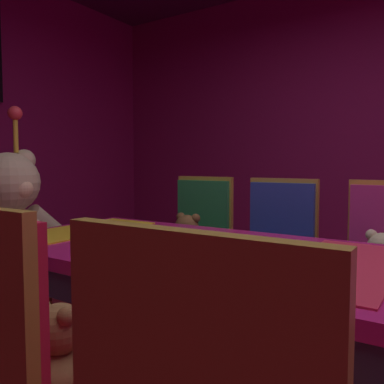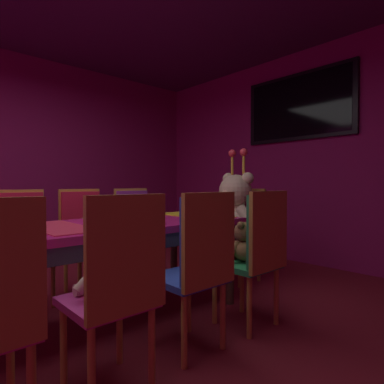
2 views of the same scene
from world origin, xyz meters
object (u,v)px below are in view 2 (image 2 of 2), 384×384
(chair_left_3, at_px, (83,229))
(king_teddy_bear, at_px, (235,210))
(chair_right_4, at_px, (259,246))
(teddy_right_2, at_px, (105,272))
(teddy_left_3, at_px, (90,233))
(wall_tv, at_px, (298,107))
(chair_right_3, at_px, (200,257))
(throne_chair, at_px, (245,224))
(teddy_left_4, at_px, (142,225))
(chair_left_2, at_px, (22,235))
(chair_left_4, at_px, (135,224))
(chair_right_2, at_px, (119,276))
(banquet_table, at_px, (58,240))
(teddy_right_4, at_px, (243,244))
(teddy_left_2, at_px, (27,239))

(chair_left_3, distance_m, king_teddy_bear, 1.55)
(chair_right_4, bearing_deg, teddy_right_2, 82.67)
(teddy_left_3, distance_m, wall_tv, 3.04)
(chair_right_3, relative_size, throne_chair, 1.00)
(teddy_left_4, height_order, throne_chair, throne_chair)
(chair_left_2, height_order, chair_left_4, same)
(chair_right_2, distance_m, teddy_right_2, 0.14)
(teddy_right_2, bearing_deg, teddy_left_3, -21.96)
(chair_right_2, xyz_separation_m, chair_right_4, (-0.00, 1.12, 0.00))
(chair_right_4, bearing_deg, banquet_table, 52.08)
(teddy_left_3, xyz_separation_m, chair_right_2, (1.54, -0.56, 0.03))
(chair_left_4, bearing_deg, teddy_left_4, 0.00)
(throne_chair, distance_m, wall_tv, 1.83)
(chair_left_2, relative_size, teddy_right_4, 3.07)
(teddy_left_3, distance_m, chair_left_4, 0.62)
(teddy_left_2, xyz_separation_m, chair_right_4, (1.55, 1.10, 0.02))
(chair_right_3, bearing_deg, teddy_left_3, -0.03)
(chair_left_4, bearing_deg, king_teddy_bear, 39.56)
(teddy_left_4, xyz_separation_m, king_teddy_bear, (0.70, 0.70, 0.17))
(teddy_left_3, xyz_separation_m, wall_tv, (0.69, 2.57, 1.48))
(chair_right_3, relative_size, wall_tv, 0.65)
(teddy_left_3, relative_size, chair_right_2, 0.28)
(teddy_left_2, height_order, chair_right_3, chair_right_3)
(banquet_table, distance_m, chair_left_2, 0.84)
(banquet_table, distance_m, chair_right_2, 0.85)
(teddy_left_4, xyz_separation_m, teddy_right_4, (1.40, -0.04, -0.01))
(chair_right_3, xyz_separation_m, teddy_right_4, (-0.12, 0.55, -0.01))
(teddy_right_2, relative_size, king_teddy_bear, 0.33)
(chair_left_3, distance_m, chair_left_4, 0.60)
(banquet_table, bearing_deg, teddy_left_4, 121.59)
(chair_left_2, xyz_separation_m, chair_left_3, (0.01, 0.54, 0.00))
(chair_right_2, distance_m, teddy_right_4, 1.12)
(teddy_left_3, bearing_deg, chair_right_4, 19.74)
(chair_right_4, relative_size, king_teddy_bear, 1.04)
(banquet_table, relative_size, teddy_left_2, 10.39)
(chair_left_3, bearing_deg, teddy_left_3, 0.00)
(chair_left_3, xyz_separation_m, king_teddy_bear, (0.83, 1.29, 0.16))
(king_teddy_bear, bearing_deg, teddy_right_4, 43.59)
(banquet_table, height_order, wall_tv, wall_tv)
(chair_right_3, xyz_separation_m, king_teddy_bear, (-0.82, 1.29, 0.16))
(chair_left_4, height_order, wall_tv, wall_tv)
(teddy_left_2, distance_m, king_teddy_bear, 1.98)
(teddy_left_4, bearing_deg, chair_right_3, -21.45)
(teddy_left_4, bearing_deg, king_teddy_bear, 44.98)
(chair_left_2, bearing_deg, chair_left_3, 88.94)
(chair_left_2, xyz_separation_m, chair_right_3, (1.66, 0.54, 0.00))
(chair_left_3, relative_size, chair_right_3, 1.00)
(chair_left_2, bearing_deg, teddy_left_2, -0.00)
(chair_right_2, bearing_deg, chair_right_3, -86.94)
(teddy_left_3, bearing_deg, throne_chair, 64.80)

